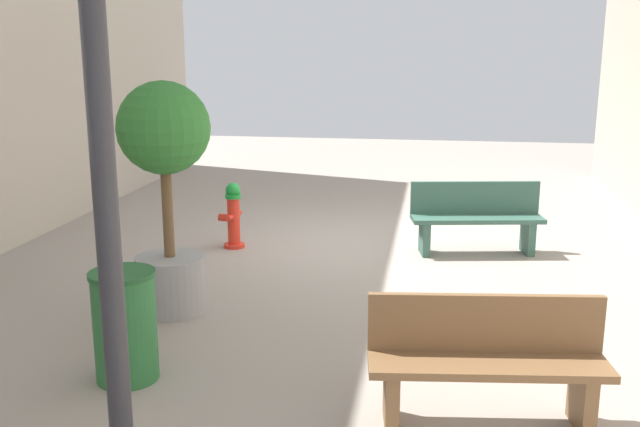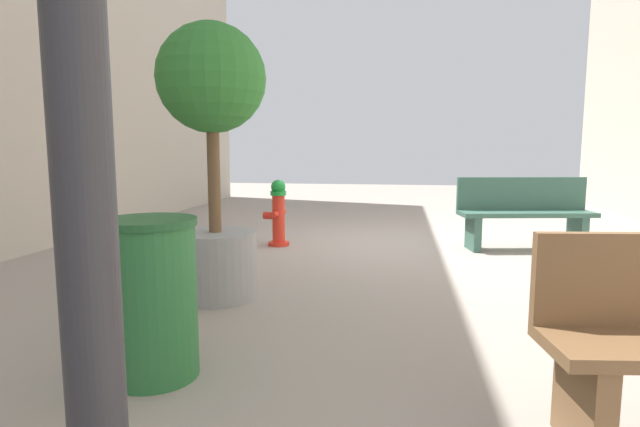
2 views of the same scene
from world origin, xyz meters
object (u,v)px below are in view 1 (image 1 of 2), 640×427
at_px(bench_near, 476,216).
at_px(planter_tree, 166,173).
at_px(street_lamp, 98,98).
at_px(bench_far, 486,359).
at_px(fire_hydrant, 233,215).
at_px(trash_bin, 125,326).

height_order(bench_near, planter_tree, planter_tree).
bearing_deg(street_lamp, bench_far, -148.51).
xyz_separation_m(bench_near, bench_far, (0.14, 4.59, -0.00)).
bearing_deg(street_lamp, planter_tree, -74.27).
height_order(bench_near, street_lamp, street_lamp).
xyz_separation_m(fire_hydrant, planter_tree, (-0.03, 2.47, 1.02)).
relative_size(bench_near, street_lamp, 0.45).
xyz_separation_m(bench_far, planter_tree, (3.11, -1.82, 0.98)).
relative_size(bench_near, trash_bin, 1.90).
bearing_deg(trash_bin, street_lamp, 113.43).
height_order(fire_hydrant, street_lamp, street_lamp).
distance_m(bench_far, planter_tree, 3.74).
bearing_deg(fire_hydrant, bench_near, -174.91).
xyz_separation_m(planter_tree, trash_bin, (-0.20, 1.58, -1.00)).
bearing_deg(bench_far, planter_tree, -30.30).
height_order(fire_hydrant, bench_near, bench_near).
bearing_deg(bench_near, trash_bin, 54.94).
xyz_separation_m(bench_far, trash_bin, (2.91, -0.24, -0.03)).
height_order(bench_near, trash_bin, bench_near).
bearing_deg(bench_near, street_lamp, 68.37).
bearing_deg(bench_near, fire_hydrant, 5.09).
height_order(bench_far, street_lamp, street_lamp).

